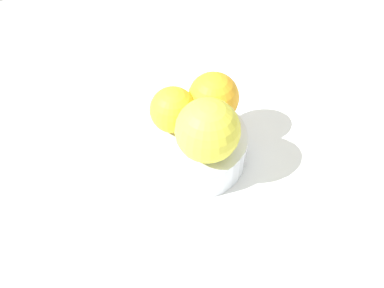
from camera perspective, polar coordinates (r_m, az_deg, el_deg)
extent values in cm
cube|color=white|center=(70.05, 0.00, -2.06)|extent=(110.00, 110.00, 2.00)
cylinder|color=silver|center=(68.97, 0.00, -1.33)|extent=(9.58, 9.58, 0.80)
cylinder|color=silver|center=(67.47, 0.00, -0.26)|extent=(15.46, 15.46, 4.73)
sphere|color=yellow|center=(64.62, -2.28, 4.11)|extent=(6.39, 6.39, 6.39)
sphere|color=yellow|center=(60.73, 2.25, 1.81)|extent=(8.48, 8.48, 8.48)
sphere|color=#F9A823|center=(65.86, 2.58, 5.58)|extent=(7.10, 7.10, 7.10)
cube|color=white|center=(84.44, 16.17, 7.57)|extent=(14.07, 14.07, 0.30)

